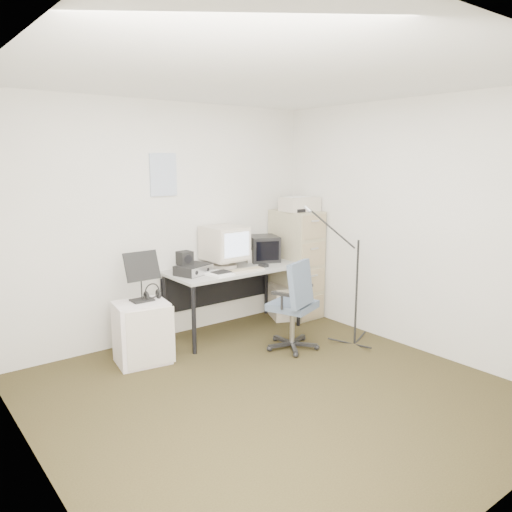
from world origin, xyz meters
TOP-DOWN VIEW (x-y plane):
  - floor at (0.00, 0.00)m, footprint 3.60×3.60m
  - ceiling at (0.00, 0.00)m, footprint 3.60×3.60m
  - wall_back at (0.00, 1.80)m, footprint 3.60×0.02m
  - wall_front at (0.00, -1.80)m, footprint 3.60×0.02m
  - wall_left at (-1.80, 0.00)m, footprint 0.02×3.60m
  - wall_right at (1.80, 0.00)m, footprint 0.02×3.60m
  - wall_calendar at (-0.02, 1.79)m, footprint 0.30×0.02m
  - filing_cabinet at (1.58, 1.48)m, footprint 0.40×0.60m
  - printer at (1.58, 1.43)m, footprint 0.45×0.33m
  - desk at (0.63, 1.45)m, footprint 1.50×0.70m
  - crt_monitor at (0.58, 1.56)m, footprint 0.42×0.44m
  - crt_tv at (1.13, 1.56)m, footprint 0.43×0.44m
  - desk_speaker at (0.94, 1.57)m, footprint 0.10×0.10m
  - keyboard at (0.63, 1.23)m, footprint 0.41×0.17m
  - mouse at (0.93, 1.30)m, footprint 0.07×0.11m
  - radio_receiver at (0.12, 1.46)m, footprint 0.42×0.35m
  - radio_speaker at (0.05, 1.51)m, footprint 0.15×0.14m
  - papers at (0.31, 1.28)m, footprint 0.24×0.31m
  - pc_tower at (1.36, 1.53)m, footprint 0.35×0.47m
  - office_chair at (0.80, 0.67)m, footprint 0.70×0.70m
  - side_cart at (-0.57, 1.27)m, footprint 0.53×0.45m
  - music_stand at (-0.54, 1.31)m, footprint 0.37×0.26m
  - headphones at (-0.43, 1.30)m, footprint 0.19×0.19m
  - mic_stand at (1.41, 0.36)m, footprint 0.02×0.02m

SIDE VIEW (x-z plane):
  - floor at x=0.00m, z-range -0.01..0.00m
  - pc_tower at x=1.36m, z-range 0.00..0.40m
  - side_cart at x=-0.57m, z-range 0.00..0.59m
  - desk at x=0.63m, z-range 0.00..0.73m
  - office_chair at x=0.80m, z-range 0.00..0.94m
  - headphones at x=-0.43m, z-range 0.63..0.66m
  - filing_cabinet at x=1.58m, z-range 0.00..1.30m
  - mic_stand at x=1.41m, z-range 0.00..1.44m
  - papers at x=0.31m, z-range 0.73..0.75m
  - keyboard at x=0.63m, z-range 0.73..0.75m
  - mouse at x=0.93m, z-range 0.73..0.76m
  - radio_receiver at x=0.12m, z-range 0.73..0.83m
  - desk_speaker at x=0.94m, z-range 0.73..0.88m
  - music_stand at x=-0.54m, z-range 0.59..1.08m
  - crt_tv at x=1.13m, z-range 0.73..1.03m
  - radio_speaker at x=0.05m, z-range 0.83..0.97m
  - crt_monitor at x=0.58m, z-range 0.73..1.18m
  - wall_back at x=0.00m, z-range 0.00..2.50m
  - wall_front at x=0.00m, z-range 0.00..2.50m
  - wall_left at x=-1.80m, z-range 0.00..2.50m
  - wall_right at x=1.80m, z-range 0.00..2.50m
  - printer at x=1.58m, z-range 1.30..1.46m
  - wall_calendar at x=-0.02m, z-range 1.53..1.97m
  - ceiling at x=0.00m, z-range 2.50..2.50m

